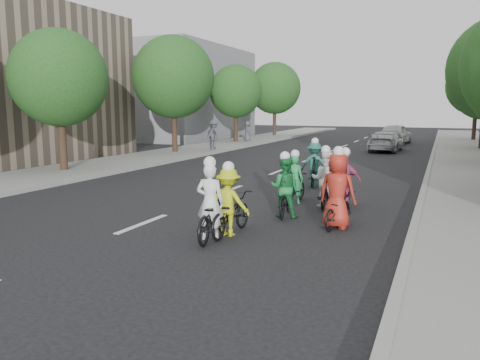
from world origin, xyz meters
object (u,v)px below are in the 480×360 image
Objects in this scene: cyclist_7 at (315,167)px; cyclist_3 at (345,186)px; cyclist_0 at (212,212)px; cyclist_2 at (230,208)px; cyclist_4 at (337,199)px; spectator_0 at (214,135)px; cyclist_6 at (325,185)px; follow_car_trail at (396,134)px; cyclist_1 at (285,192)px; spectator_1 at (212,137)px; cyclist_5 at (295,184)px; spectator_2 at (248,131)px; follow_car_lead at (386,141)px.

cyclist_3 is at bearing 110.74° from cyclist_7.
cyclist_0 is 1.10× the size of cyclist_2.
cyclist_3 is at bearing -74.64° from cyclist_4.
cyclist_4 is at bearing -155.38° from spectator_0.
cyclist_6 is 24.65m from follow_car_trail.
cyclist_0 is at bearing 63.50° from cyclist_3.
spectator_1 is at bearing -65.89° from cyclist_1.
cyclist_0 is 1.24× the size of cyclist_5.
cyclist_2 is (-0.58, -2.14, -0.04)m from cyclist_1.
cyclist_0 is at bearing 94.95° from follow_car_trail.
cyclist_5 is 0.86× the size of cyclist_7.
cyclist_2 is 2.58m from cyclist_4.
spectator_2 is (-9.63, 25.17, 0.36)m from cyclist_0.
cyclist_6 is at bearing 97.95° from follow_car_trail.
cyclist_5 is 1.01× the size of spectator_1.
follow_car_lead is 11.06m from spectator_1.
spectator_0 reaches higher than cyclist_4.
cyclist_2 is 19.85m from spectator_1.
cyclist_0 is 1.07× the size of cyclist_7.
follow_car_trail is at bearing -51.39° from spectator_0.
cyclist_7 is (0.09, 7.02, 0.07)m from cyclist_2.
cyclist_6 is 17.34m from spectator_1.
spectator_2 is at bearing -73.81° from cyclist_1.
spectator_2 reaches higher than follow_car_trail.
cyclist_4 is 1.05× the size of cyclist_6.
cyclist_3 is (2.00, 4.16, 0.04)m from cyclist_0.
cyclist_3 is 18.15m from follow_car_lead.
cyclist_2 is 7.02m from cyclist_7.
cyclist_1 is at bearing -12.33° from cyclist_4.
cyclist_6 is 0.98× the size of spectator_0.
cyclist_0 reaches higher than cyclist_5.
spectator_1 is at bearing 54.04° from follow_car_trail.
cyclist_3 reaches higher than follow_car_trail.
cyclist_6 is at bearing 94.04° from follow_car_lead.
cyclist_4 is at bearing -177.68° from spectator_2.
cyclist_1 is 0.37× the size of follow_car_trail.
cyclist_1 is 0.93× the size of cyclist_6.
spectator_2 is at bearing 17.75° from spectator_1.
cyclist_1 is 17.66m from spectator_0.
cyclist_5 is (0.31, 3.93, -0.05)m from cyclist_2.
cyclist_7 is 21.41m from follow_car_trail.
spectator_0 is at bearing 56.43° from follow_car_trail.
spectator_2 is at bearing -12.07° from follow_car_lead.
cyclist_4 is at bearing -147.19° from cyclist_0.
cyclist_6 is (-0.55, 0.04, -0.01)m from cyclist_3.
cyclist_7 is at bearing -92.88° from cyclist_1.
cyclist_0 is at bearing 90.12° from follow_car_lead.
cyclist_7 is 13.47m from spectator_0.
follow_car_trail is (0.78, 21.39, 0.10)m from cyclist_7.
spectator_0 is at bearing -60.72° from cyclist_2.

